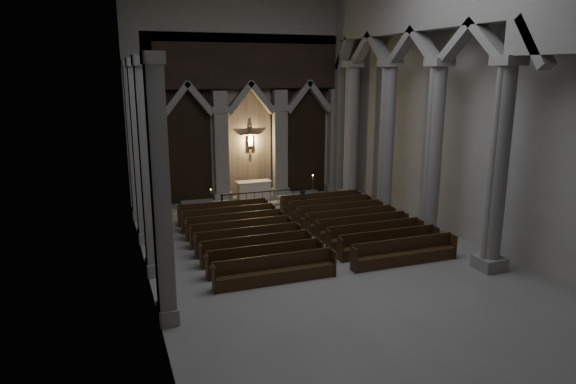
% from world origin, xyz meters
% --- Properties ---
extents(room, '(24.00, 24.10, 12.00)m').
position_xyz_m(room, '(0.00, 0.00, 7.60)').
color(room, gray).
rests_on(room, ground).
extents(sanctuary_wall, '(14.00, 0.77, 12.00)m').
position_xyz_m(sanctuary_wall, '(0.00, 11.54, 6.62)').
color(sanctuary_wall, gray).
rests_on(sanctuary_wall, ground).
extents(right_arcade, '(1.00, 24.00, 12.00)m').
position_xyz_m(right_arcade, '(5.50, 1.33, 7.83)').
color(right_arcade, gray).
rests_on(right_arcade, ground).
extents(left_pilasters, '(0.60, 13.00, 8.03)m').
position_xyz_m(left_pilasters, '(-6.75, 3.50, 3.91)').
color(left_pilasters, gray).
rests_on(left_pilasters, ground).
extents(sanctuary_step, '(8.50, 2.60, 0.15)m').
position_xyz_m(sanctuary_step, '(0.00, 10.60, 0.07)').
color(sanctuary_step, gray).
rests_on(sanctuary_step, ground).
extents(altar, '(2.04, 0.82, 1.03)m').
position_xyz_m(altar, '(-0.06, 10.90, 0.67)').
color(altar, beige).
rests_on(altar, sanctuary_step).
extents(altar_rail, '(4.73, 0.09, 0.93)m').
position_xyz_m(altar_rail, '(-0.00, 9.35, 0.62)').
color(altar_rail, black).
rests_on(altar_rail, ground).
extents(candle_stand_left, '(0.22, 0.22, 1.27)m').
position_xyz_m(candle_stand_left, '(-2.91, 9.33, 0.35)').
color(candle_stand_left, olive).
rests_on(candle_stand_left, ground).
extents(candle_stand_right, '(0.27, 0.27, 1.58)m').
position_xyz_m(candle_stand_right, '(3.17, 9.62, 0.43)').
color(candle_stand_right, olive).
rests_on(candle_stand_right, ground).
extents(pews, '(9.99, 8.72, 1.02)m').
position_xyz_m(pews, '(0.00, 3.21, 0.33)').
color(pews, black).
rests_on(pews, ground).
extents(worshipper, '(0.50, 0.36, 1.27)m').
position_xyz_m(worshipper, '(1.73, 7.48, 0.64)').
color(worshipper, black).
rests_on(worshipper, ground).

